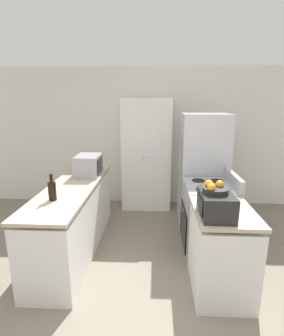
# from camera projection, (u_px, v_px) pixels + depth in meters

# --- Properties ---
(ground_plane) EXTENTS (14.00, 14.00, 0.00)m
(ground_plane) POSITION_uv_depth(u_px,v_px,m) (133.00, 323.00, 2.42)
(ground_plane) COLOR slate
(wall_back) EXTENTS (7.00, 0.06, 2.60)m
(wall_back) POSITION_uv_depth(u_px,v_px,m) (146.00, 138.00, 5.04)
(wall_back) COLOR silver
(wall_back) RESTS_ON ground_plane
(counter_left) EXTENTS (0.60, 2.27, 0.92)m
(counter_left) POSITION_uv_depth(u_px,v_px,m) (75.00, 218.00, 3.54)
(counter_left) COLOR silver
(counter_left) RESTS_ON ground_plane
(counter_right) EXTENTS (0.60, 0.80, 0.92)m
(counter_right) POSITION_uv_depth(u_px,v_px,m) (221.00, 252.00, 2.75)
(counter_right) COLOR silver
(counter_right) RESTS_ON ground_plane
(pantry_cabinet) EXTENTS (0.89, 0.48, 2.04)m
(pantry_cabinet) POSITION_uv_depth(u_px,v_px,m) (146.00, 155.00, 4.84)
(pantry_cabinet) COLOR white
(pantry_cabinet) RESTS_ON ground_plane
(stove) EXTENTS (0.66, 0.78, 1.08)m
(stove) POSITION_uv_depth(u_px,v_px,m) (208.00, 217.00, 3.52)
(stove) COLOR #9E9EA3
(stove) RESTS_ON ground_plane
(refrigerator) EXTENTS (0.73, 0.71, 1.80)m
(refrigerator) POSITION_uv_depth(u_px,v_px,m) (202.00, 171.00, 4.18)
(refrigerator) COLOR #B7B7BC
(refrigerator) RESTS_ON ground_plane
(microwave) EXTENTS (0.34, 0.48, 0.30)m
(microwave) POSITION_uv_depth(u_px,v_px,m) (89.00, 165.00, 3.85)
(microwave) COLOR #939399
(microwave) RESTS_ON counter_left
(wine_bottle) EXTENTS (0.09, 0.09, 0.30)m
(wine_bottle) POSITION_uv_depth(u_px,v_px,m) (52.00, 191.00, 2.87)
(wine_bottle) COLOR black
(wine_bottle) RESTS_ON counter_left
(toaster_oven) EXTENTS (0.31, 0.44, 0.24)m
(toaster_oven) POSITION_uv_depth(u_px,v_px,m) (216.00, 204.00, 2.47)
(toaster_oven) COLOR black
(toaster_oven) RESTS_ON counter_right
(fruit_bowl) EXTENTS (0.24, 0.24, 0.11)m
(fruit_bowl) POSITION_uv_depth(u_px,v_px,m) (215.00, 189.00, 2.43)
(fruit_bowl) COLOR black
(fruit_bowl) RESTS_ON toaster_oven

